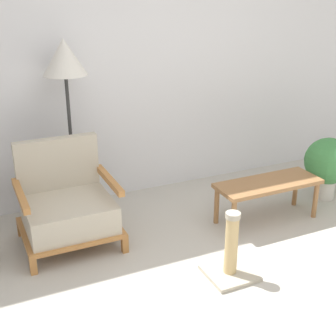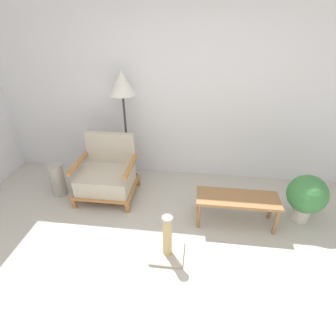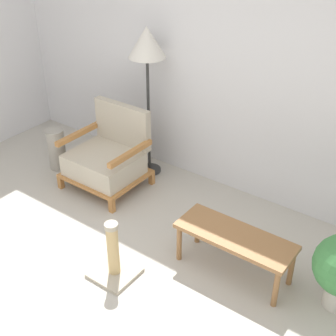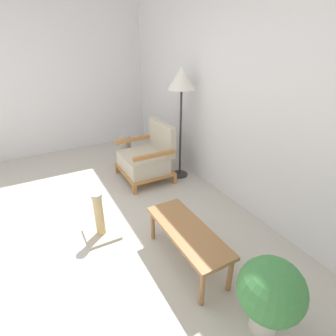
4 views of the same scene
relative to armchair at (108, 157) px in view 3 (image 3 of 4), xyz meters
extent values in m
plane|color=#B7B2A8|center=(0.98, -1.54, -0.32)|extent=(14.00, 14.00, 0.00)
cube|color=silver|center=(0.98, 0.74, 1.03)|extent=(8.00, 0.06, 2.70)
cube|color=#B2753D|center=(-0.36, -0.35, -0.26)|extent=(0.05, 0.05, 0.13)
cube|color=#B2753D|center=(0.36, -0.35, -0.26)|extent=(0.05, 0.05, 0.13)
cube|color=#B2753D|center=(-0.36, 0.27, -0.26)|extent=(0.05, 0.05, 0.13)
cube|color=#B2753D|center=(0.36, 0.27, -0.26)|extent=(0.05, 0.05, 0.13)
cube|color=#B2753D|center=(0.00, -0.04, -0.18)|extent=(0.76, 0.67, 0.03)
cube|color=#BCB29E|center=(0.00, -0.06, -0.05)|extent=(0.68, 0.57, 0.22)
cube|color=#BCB29E|center=(0.00, 0.25, 0.28)|extent=(0.68, 0.08, 0.44)
cube|color=#B2753D|center=(-0.35, -0.04, 0.18)|extent=(0.05, 0.61, 0.05)
cube|color=#B2753D|center=(0.35, -0.04, 0.18)|extent=(0.05, 0.61, 0.05)
cylinder|color=#2D2D2D|center=(0.18, 0.46, -0.31)|extent=(0.25, 0.25, 0.03)
cylinder|color=#2D2D2D|center=(0.18, 0.46, 0.33)|extent=(0.03, 0.03, 1.26)
cone|color=silver|center=(0.18, 0.46, 1.11)|extent=(0.37, 0.37, 0.30)
cube|color=olive|center=(1.69, -0.37, 0.04)|extent=(0.95, 0.36, 0.04)
cylinder|color=olive|center=(1.26, -0.51, -0.15)|extent=(0.04, 0.04, 0.34)
cylinder|color=olive|center=(2.13, -0.51, -0.15)|extent=(0.04, 0.04, 0.34)
cylinder|color=olive|center=(1.26, -0.24, -0.15)|extent=(0.04, 0.04, 0.34)
cylinder|color=olive|center=(2.13, -0.24, -0.15)|extent=(0.04, 0.04, 0.34)
cylinder|color=#9E998E|center=(-0.69, -0.08, -0.09)|extent=(0.20, 0.20, 0.46)
cube|color=#B2A893|center=(0.95, -0.97, -0.31)|extent=(0.34, 0.34, 0.03)
cylinder|color=tan|center=(0.95, -0.97, -0.07)|extent=(0.09, 0.09, 0.44)
cylinder|color=#B2A893|center=(0.95, -0.97, 0.17)|extent=(0.11, 0.11, 0.04)
camera|label=1|loc=(-0.68, -3.41, 1.69)|focal=50.00mm
camera|label=2|loc=(1.19, -2.88, 1.88)|focal=28.00mm
camera|label=3|loc=(2.95, -2.98, 2.37)|focal=50.00mm
camera|label=4|loc=(3.21, -1.41, 1.57)|focal=28.00mm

